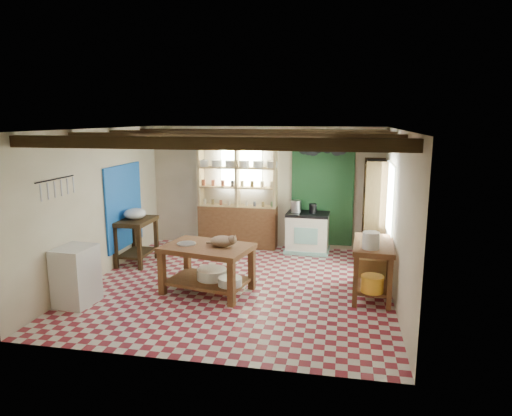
% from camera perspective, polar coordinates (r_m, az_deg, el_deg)
% --- Properties ---
extents(floor, '(5.00, 5.00, 0.02)m').
position_cam_1_polar(floor, '(7.81, -2.21, -9.68)').
color(floor, maroon).
rests_on(floor, ground).
extents(ceiling, '(5.00, 5.00, 0.02)m').
position_cam_1_polar(ceiling, '(7.30, -2.37, 9.82)').
color(ceiling, '#46464B').
rests_on(ceiling, wall_back).
extents(wall_back, '(5.00, 0.04, 2.60)m').
position_cam_1_polar(wall_back, '(9.86, 1.04, 2.60)').
color(wall_back, beige).
rests_on(wall_back, floor).
extents(wall_front, '(5.00, 0.04, 2.60)m').
position_cam_1_polar(wall_front, '(5.12, -8.74, -5.68)').
color(wall_front, beige).
rests_on(wall_front, floor).
extents(wall_left, '(0.04, 5.00, 2.60)m').
position_cam_1_polar(wall_left, '(8.37, -19.18, 0.43)').
color(wall_left, beige).
rests_on(wall_left, floor).
extents(wall_right, '(0.04, 5.00, 2.60)m').
position_cam_1_polar(wall_right, '(7.30, 17.19, -0.96)').
color(wall_right, beige).
rests_on(wall_right, floor).
extents(ceiling_beams, '(5.00, 3.80, 0.15)m').
position_cam_1_polar(ceiling_beams, '(7.31, -2.36, 8.88)').
color(ceiling_beams, '#372613').
rests_on(ceiling_beams, ceiling).
extents(blue_wall_patch, '(0.04, 1.40, 1.60)m').
position_cam_1_polar(blue_wall_patch, '(9.17, -16.15, 0.24)').
color(blue_wall_patch, blue).
rests_on(blue_wall_patch, wall_left).
extents(green_wall_patch, '(1.30, 0.04, 2.30)m').
position_cam_1_polar(green_wall_patch, '(9.70, 8.30, 2.05)').
color(green_wall_patch, '#1B4421').
rests_on(green_wall_patch, wall_back).
extents(window_back, '(0.90, 0.02, 0.80)m').
position_cam_1_polar(window_back, '(9.89, -1.84, 4.96)').
color(window_back, silver).
rests_on(window_back, wall_back).
extents(window_right, '(0.02, 1.30, 1.20)m').
position_cam_1_polar(window_right, '(8.26, 16.38, 1.16)').
color(window_right, silver).
rests_on(window_right, wall_right).
extents(utensil_rail, '(0.06, 0.90, 0.28)m').
position_cam_1_polar(utensil_rail, '(7.27, -23.72, 2.39)').
color(utensil_rail, black).
rests_on(utensil_rail, wall_left).
extents(pot_rack, '(0.86, 0.12, 0.36)m').
position_cam_1_polar(pot_rack, '(9.18, 8.34, 7.37)').
color(pot_rack, black).
rests_on(pot_rack, ceiling).
extents(shelving_unit, '(1.70, 0.34, 2.20)m').
position_cam_1_polar(shelving_unit, '(9.82, -2.32, 1.38)').
color(shelving_unit, tan).
rests_on(shelving_unit, floor).
extents(tall_rack, '(0.40, 0.86, 2.00)m').
position_cam_1_polar(tall_rack, '(9.10, 14.54, -0.41)').
color(tall_rack, '#372613').
rests_on(tall_rack, floor).
extents(work_table, '(1.52, 1.17, 0.77)m').
position_cam_1_polar(work_table, '(7.45, -6.07, -7.57)').
color(work_table, brown).
rests_on(work_table, floor).
extents(stove, '(0.89, 0.62, 0.85)m').
position_cam_1_polar(stove, '(9.57, 6.45, -3.08)').
color(stove, white).
rests_on(stove, floor).
extents(prep_table, '(0.60, 0.87, 0.88)m').
position_cam_1_polar(prep_table, '(9.10, -14.72, -4.05)').
color(prep_table, '#372613').
rests_on(prep_table, floor).
extents(white_cabinet, '(0.53, 0.62, 0.89)m').
position_cam_1_polar(white_cabinet, '(7.44, -21.58, -7.88)').
color(white_cabinet, silver).
rests_on(white_cabinet, floor).
extents(right_counter, '(0.67, 1.23, 0.86)m').
position_cam_1_polar(right_counter, '(7.49, 14.36, -7.40)').
color(right_counter, brown).
rests_on(right_counter, floor).
extents(cat, '(0.40, 0.31, 0.18)m').
position_cam_1_polar(cat, '(7.24, -4.22, -4.16)').
color(cat, '#997859').
rests_on(cat, work_table).
extents(steel_tray, '(0.37, 0.37, 0.02)m').
position_cam_1_polar(steel_tray, '(7.46, -8.69, -4.42)').
color(steel_tray, '#B8B7BF').
rests_on(steel_tray, work_table).
extents(basin_large, '(0.57, 0.57, 0.17)m').
position_cam_1_polar(basin_large, '(7.50, -5.54, -8.21)').
color(basin_large, silver).
rests_on(basin_large, work_table).
extents(basin_small, '(0.44, 0.44, 0.13)m').
position_cam_1_polar(basin_small, '(7.21, -3.27, -9.15)').
color(basin_small, silver).
rests_on(basin_small, work_table).
extents(kettle_left, '(0.22, 0.22, 0.25)m').
position_cam_1_polar(kettle_left, '(9.49, 5.02, 0.21)').
color(kettle_left, '#B8B7BF').
rests_on(kettle_left, stove).
extents(kettle_right, '(0.16, 0.16, 0.19)m').
position_cam_1_polar(kettle_right, '(9.45, 7.12, -0.05)').
color(kettle_right, black).
rests_on(kettle_right, stove).
extents(enamel_bowl, '(0.42, 0.42, 0.21)m').
position_cam_1_polar(enamel_bowl, '(8.98, -14.89, -0.70)').
color(enamel_bowl, silver).
rests_on(enamel_bowl, prep_table).
extents(white_bucket, '(0.26, 0.26, 0.25)m').
position_cam_1_polar(white_bucket, '(6.99, 14.17, -3.95)').
color(white_bucket, silver).
rests_on(white_bucket, right_counter).
extents(wicker_basket, '(0.45, 0.36, 0.30)m').
position_cam_1_polar(wicker_basket, '(7.79, 14.33, -7.08)').
color(wicker_basket, '#A17941').
rests_on(wicker_basket, right_counter).
extents(yellow_tub, '(0.35, 0.35, 0.25)m').
position_cam_1_polar(yellow_tub, '(7.09, 14.33, -9.16)').
color(yellow_tub, '#FCAE2A').
rests_on(yellow_tub, right_counter).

